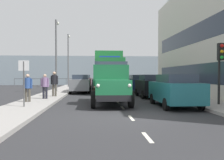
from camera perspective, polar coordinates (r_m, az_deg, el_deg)
The scene contains 20 objects.
ground_plane at distance 18.71m, azimuth 0.23°, elevation -3.97°, with size 80.00×80.00×0.00m, color #2D2D30.
sidewalk_left at distance 19.69m, azimuth 14.67°, elevation -3.53°, with size 2.34×39.14×0.15m, color #9E9993.
sidewalk_right at distance 18.98m, azimuth -14.76°, elevation -3.71°, with size 2.34×39.14×0.15m, color #9E9993.
road_centreline_markings at distance 18.41m, azimuth 0.30°, elevation -4.04°, with size 0.12×35.34×0.01m.
sea_horizon at distance 41.18m, azimuth -2.13°, elevation 2.33°, with size 80.00×0.80×5.00m, color #84939E.
seawall_railing at distance 37.58m, azimuth -1.95°, elevation 0.02°, with size 28.08×0.08×1.20m.
truck_vintage_green at distance 13.27m, azimuth -0.36°, elevation -0.99°, with size 2.17×5.64×2.43m.
lorry_cargo_green at distance 22.75m, azimuth -1.01°, elevation 2.18°, with size 2.58×8.20×3.87m.
car_teal_kerbside_near at distance 12.88m, azimuth 14.96°, elevation -2.36°, with size 1.90×4.21×1.72m.
car_black_kerbside_1 at distance 18.05m, azimuth 9.38°, elevation -1.33°, with size 1.84×3.98×1.72m.
car_navy_kerbside_2 at distance 23.41m, azimuth 6.25°, elevation -0.74°, with size 1.81×4.40×1.72m.
car_grey_oppositeside_0 at distance 22.58m, azimuth -7.62°, elevation -0.82°, with size 1.84×4.45×1.72m.
car_maroon_oppositeside_1 at distance 28.95m, azimuth -6.84°, elevation -0.37°, with size 1.86×4.62×1.72m.
pedestrian_couple_a at distance 14.34m, azimuth -19.79°, elevation -1.28°, with size 0.53×0.34×1.60m.
pedestrian_with_bag at distance 15.86m, azimuth -15.97°, elevation -1.03°, with size 0.53×0.34×1.59m.
pedestrian_near_railing at distance 17.51m, azimuth -13.83°, elevation -0.40°, with size 0.53×0.34×1.79m.
traffic_light_near at distance 13.52m, azimuth 24.79°, elevation 4.43°, with size 0.28×0.41×3.20m.
lamp_post_promenade at distance 22.87m, azimuth -13.36°, elevation 7.32°, with size 0.32×1.14×6.73m.
lamp_post_far at distance 31.84m, azimuth -10.56°, elevation 5.80°, with size 0.32×1.14×6.95m.
street_sign at distance 12.18m, azimuth -20.62°, elevation 1.11°, with size 0.50×0.07×2.25m.
Camera 1 is at (1.40, 9.53, 1.68)m, focal length 37.64 mm.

